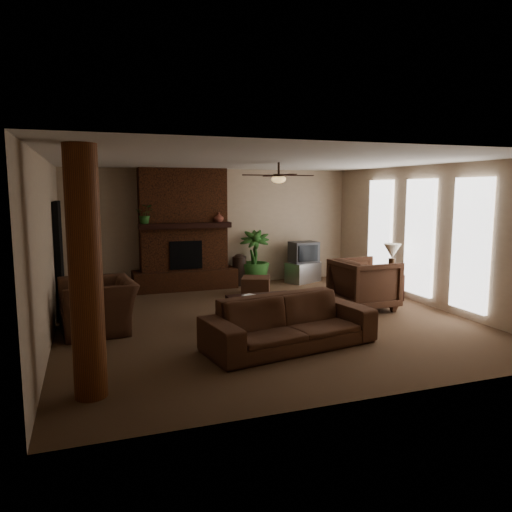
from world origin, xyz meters
name	(u,v)px	position (x,y,z in m)	size (l,w,h in m)	color
room_shell	(264,242)	(0.00, 0.00, 1.40)	(7.00, 7.00, 7.00)	brown
fireplace	(184,240)	(-0.80, 3.22, 1.16)	(2.40, 0.70, 2.80)	#542916
windows	(419,237)	(3.45, 0.20, 1.35)	(0.08, 3.65, 2.35)	white
log_column	(86,274)	(-2.95, -2.40, 1.40)	(0.36, 0.36, 2.80)	brown
doorway	(59,257)	(-3.44, 1.80, 1.05)	(0.10, 1.00, 2.10)	black
ceiling_fan	(279,178)	(0.40, 0.30, 2.53)	(1.35, 1.35, 0.37)	black
sofa	(290,314)	(-0.16, -1.55, 0.50)	(2.55, 0.75, 1.00)	#4E3121
armchair_left	(98,297)	(-2.80, 0.26, 0.57)	(1.30, 0.84, 1.13)	#4E3121
armchair_right	(364,282)	(2.12, 0.08, 0.54)	(1.06, 0.99, 1.09)	#4E3121
coffee_table	(263,300)	(-0.02, -0.04, 0.37)	(1.20, 0.70, 0.43)	black
ottoman	(256,286)	(0.54, 1.97, 0.20)	(0.60, 0.60, 0.40)	#4E3121
tv_stand	(303,272)	(2.17, 3.01, 0.25)	(0.85, 0.50, 0.50)	#AEAEB0
tv	(304,252)	(2.18, 2.99, 0.76)	(0.68, 0.57, 0.52)	#353638
floor_vase	(239,268)	(0.53, 3.15, 0.43)	(0.34, 0.34, 0.77)	black
floor_plant	(254,269)	(0.92, 3.15, 0.37)	(0.74, 1.32, 0.74)	#2D5D25
side_table_left	(83,302)	(-3.06, 1.26, 0.28)	(0.50, 0.50, 0.55)	black
lamp_left	(80,263)	(-3.07, 1.30, 1.00)	(0.36, 0.36, 0.65)	black
side_table_right	(387,287)	(2.98, 0.57, 0.28)	(0.50, 0.50, 0.55)	black
lamp_right	(392,253)	(3.04, 0.52, 1.00)	(0.42, 0.42, 0.65)	black
mantel_plant	(145,216)	(-1.69, 3.02, 1.72)	(0.38, 0.42, 0.33)	#2D5D25
mantel_vase	(219,217)	(-0.01, 2.97, 1.67)	(0.22, 0.23, 0.22)	brown
book_a	(247,290)	(-0.32, -0.04, 0.57)	(0.22, 0.03, 0.29)	#999999
book_b	(276,288)	(0.20, -0.10, 0.58)	(0.21, 0.02, 0.29)	#999999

